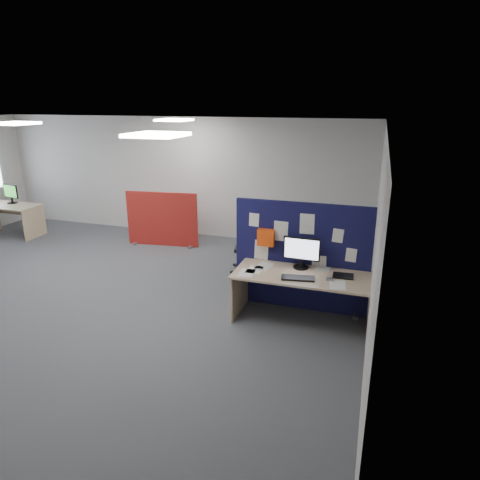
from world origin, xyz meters
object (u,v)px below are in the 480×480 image
(navy_divider, at_px, (300,257))
(red_divider, at_px, (162,220))
(main_desk, at_px, (303,283))
(monitor_main, at_px, (302,251))
(office_chair, at_px, (253,242))
(second_desk, at_px, (10,212))
(monitor_second, at_px, (11,193))

(navy_divider, xyz_separation_m, red_divider, (-3.37, 2.04, -0.25))
(main_desk, height_order, monitor_main, monitor_main)
(red_divider, height_order, office_chair, red_divider)
(second_desk, bearing_deg, navy_divider, -13.15)
(navy_divider, relative_size, red_divider, 1.28)
(office_chair, bearing_deg, main_desk, -63.46)
(navy_divider, bearing_deg, monitor_main, -76.18)
(monitor_main, bearing_deg, office_chair, 131.11)
(office_chair, bearing_deg, navy_divider, -59.09)
(monitor_main, bearing_deg, monitor_second, 166.76)
(red_divider, bearing_deg, office_chair, -27.55)
(monitor_main, height_order, second_desk, monitor_main)
(monitor_second, xyz_separation_m, office_chair, (6.09, -0.59, -0.39))
(main_desk, xyz_separation_m, office_chair, (-1.19, 1.55, 0.02))
(red_divider, height_order, monitor_second, red_divider)
(monitor_second, distance_m, office_chair, 6.13)
(monitor_main, distance_m, red_divider, 4.10)
(monitor_main, relative_size, red_divider, 0.34)
(main_desk, relative_size, monitor_main, 3.63)
(second_desk, relative_size, office_chair, 1.42)
(navy_divider, distance_m, second_desk, 7.34)
(main_desk, xyz_separation_m, monitor_second, (-7.28, 2.14, 0.41))
(second_desk, bearing_deg, office_chair, -4.45)
(second_desk, xyz_separation_m, monitor_second, (-0.02, 0.12, 0.43))
(navy_divider, relative_size, monitor_main, 3.79)
(navy_divider, distance_m, monitor_second, 7.39)
(monitor_main, xyz_separation_m, red_divider, (-3.42, 2.23, -0.40))
(main_desk, height_order, second_desk, same)
(second_desk, distance_m, office_chair, 6.09)
(monitor_second, bearing_deg, monitor_main, -2.85)
(main_desk, bearing_deg, navy_divider, 108.29)
(red_divider, height_order, second_desk, red_divider)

